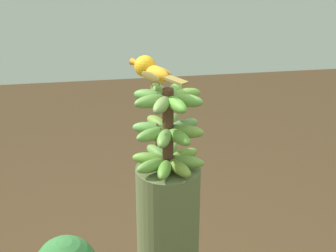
% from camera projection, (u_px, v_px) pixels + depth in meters
% --- Properties ---
extents(banana_bunch, '(0.24, 0.24, 0.29)m').
position_uv_depth(banana_bunch, '(168.00, 130.00, 1.90)').
color(banana_bunch, '#4C2D1E').
rests_on(banana_bunch, banana_tree).
extents(perched_bird, '(0.21, 0.16, 0.09)m').
position_uv_depth(perched_bird, '(150.00, 70.00, 1.85)').
color(perched_bird, '#C68933').
rests_on(perched_bird, banana_bunch).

